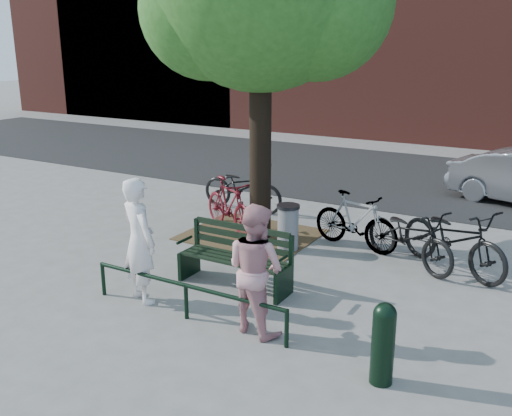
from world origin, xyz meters
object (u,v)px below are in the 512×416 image
Objects in this scene: person_right at (255,269)px; bollard at (383,341)px; litter_bin at (288,227)px; bicycle_c at (410,236)px; person_left at (139,241)px; park_bench at (237,255)px.

person_right reaches higher than bollard.
litter_bin is 0.44× the size of bicycle_c.
person_left reaches higher than bicycle_c.
bicycle_c is at bearing 101.14° from bollard.
bicycle_c is (1.08, 3.20, -0.34)m from person_right.
park_bench is 2.08× the size of litter_bin.
person_right is at bearing 168.92° from bollard.
bicycle_c is at bearing -95.14° from person_right.
park_bench is at bearing -89.17° from litter_bin.
bollard is 3.62m from bicycle_c.
person_right is at bearing -168.58° from bicycle_c.
person_left is at bearing 175.31° from bollard.
bollard is (3.63, -0.30, -0.40)m from person_left.
park_bench is 2.93m from bicycle_c.
bicycle_c reaches higher than litter_bin.
person_left reaches higher than person_right.
person_right is 3.02m from litter_bin.
person_left is (-0.90, -1.13, 0.42)m from park_bench.
park_bench is at bearing 166.33° from bicycle_c.
litter_bin is (0.87, 2.88, -0.48)m from person_left.
litter_bin is at bearing -86.25° from person_left.
litter_bin is (-0.03, 1.75, -0.06)m from park_bench.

